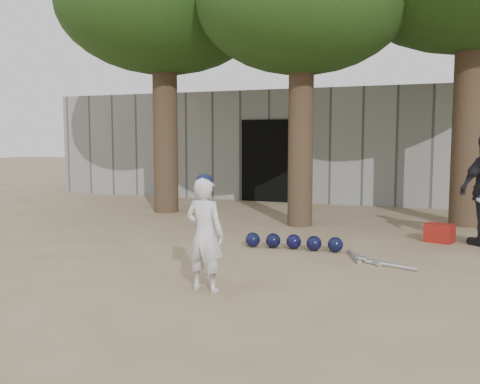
% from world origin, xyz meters
% --- Properties ---
extents(ground, '(70.00, 70.00, 0.00)m').
position_xyz_m(ground, '(0.00, 0.00, 0.00)').
color(ground, '#937C5E').
rests_on(ground, ground).
extents(boy_player, '(0.49, 0.35, 1.26)m').
position_xyz_m(boy_player, '(0.80, -0.57, 0.63)').
color(boy_player, silver).
rests_on(boy_player, ground).
extents(red_bag, '(0.50, 0.43, 0.30)m').
position_xyz_m(red_bag, '(3.17, 3.38, 0.15)').
color(red_bag, maroon).
rests_on(red_bag, ground).
extents(back_building, '(16.00, 5.24, 3.00)m').
position_xyz_m(back_building, '(-0.00, 10.33, 1.50)').
color(back_building, gray).
rests_on(back_building, ground).
extents(helmet_row, '(1.51, 0.31, 0.23)m').
position_xyz_m(helmet_row, '(1.11, 1.94, 0.12)').
color(helmet_row, black).
rests_on(helmet_row, ground).
extents(bat_pile, '(1.04, 0.85, 0.06)m').
position_xyz_m(bat_pile, '(2.34, 1.48, 0.03)').
color(bat_pile, silver).
rests_on(bat_pile, ground).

